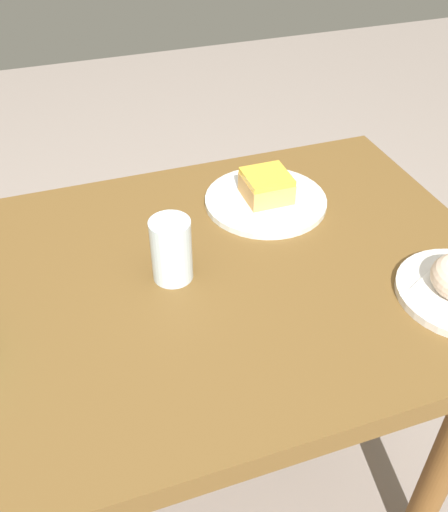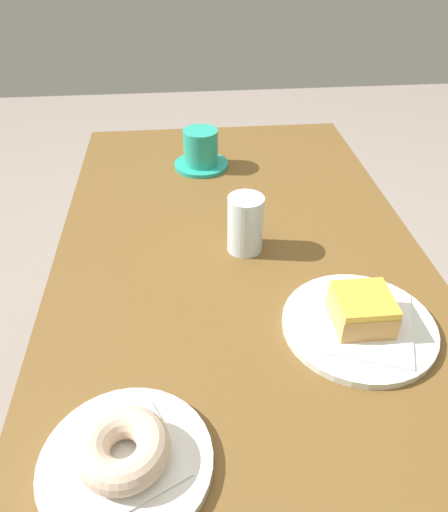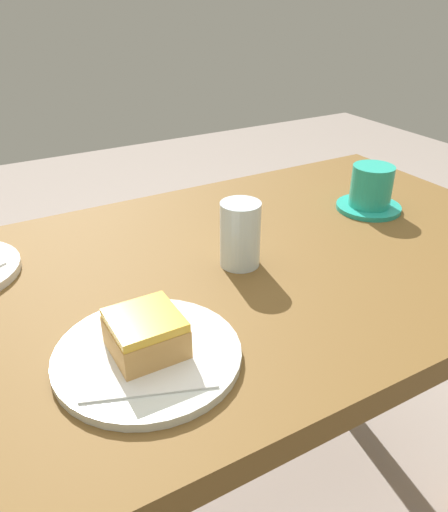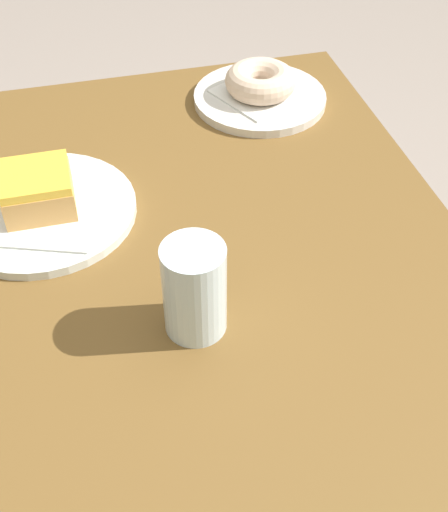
# 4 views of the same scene
# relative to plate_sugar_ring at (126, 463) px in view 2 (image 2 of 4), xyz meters

# --- Properties ---
(ground_plane) EXTENTS (6.00, 6.00, 0.00)m
(ground_plane) POSITION_rel_plate_sugar_ring_xyz_m (0.44, -0.18, -0.71)
(ground_plane) COLOR gray
(table) EXTENTS (1.13, 0.68, 0.71)m
(table) POSITION_rel_plate_sugar_ring_xyz_m (0.44, -0.18, -0.11)
(table) COLOR brown
(table) RESTS_ON ground_plane
(plate_sugar_ring) EXTENTS (0.20, 0.20, 0.01)m
(plate_sugar_ring) POSITION_rel_plate_sugar_ring_xyz_m (0.00, 0.00, 0.00)
(plate_sugar_ring) COLOR silver
(plate_sugar_ring) RESTS_ON table
(napkin_sugar_ring) EXTENTS (0.16, 0.16, 0.00)m
(napkin_sugar_ring) POSITION_rel_plate_sugar_ring_xyz_m (-0.00, 0.00, 0.01)
(napkin_sugar_ring) COLOR white
(napkin_sugar_ring) RESTS_ON plate_sugar_ring
(donut_sugar_ring) EXTENTS (0.11, 0.11, 0.04)m
(donut_sugar_ring) POSITION_rel_plate_sugar_ring_xyz_m (0.00, 0.00, 0.03)
(donut_sugar_ring) COLOR beige
(donut_sugar_ring) RESTS_ON napkin_sugar_ring
(plate_glazed_square) EXTENTS (0.23, 0.23, 0.01)m
(plate_glazed_square) POSITION_rel_plate_sugar_ring_xyz_m (0.19, -0.34, -0.00)
(plate_glazed_square) COLOR silver
(plate_glazed_square) RESTS_ON table
(napkin_glazed_square) EXTENTS (0.20, 0.20, 0.00)m
(napkin_glazed_square) POSITION_rel_plate_sugar_ring_xyz_m (0.19, -0.34, 0.01)
(napkin_glazed_square) COLOR white
(napkin_glazed_square) RESTS_ON plate_glazed_square
(donut_glazed_square) EXTENTS (0.08, 0.08, 0.05)m
(donut_glazed_square) POSITION_rel_plate_sugar_ring_xyz_m (0.19, -0.34, 0.03)
(donut_glazed_square) COLOR tan
(donut_glazed_square) RESTS_ON napkin_glazed_square
(water_glass) EXTENTS (0.07, 0.07, 0.11)m
(water_glass) POSITION_rel_plate_sugar_ring_xyz_m (0.42, -0.19, 0.05)
(water_glass) COLOR silver
(water_glass) RESTS_ON table
(coffee_cup) EXTENTS (0.13, 0.13, 0.09)m
(coffee_cup) POSITION_rel_plate_sugar_ring_xyz_m (0.76, -0.13, 0.04)
(coffee_cup) COLOR teal
(coffee_cup) RESTS_ON table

